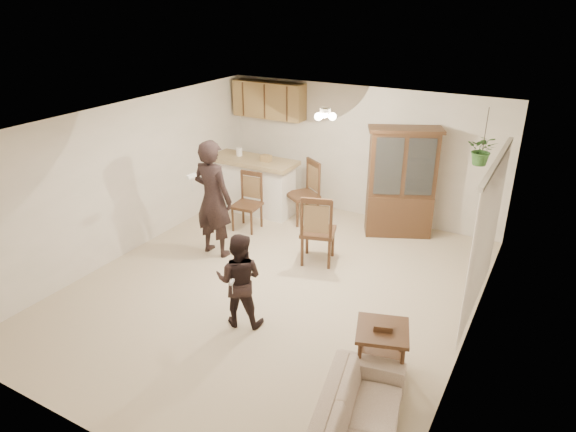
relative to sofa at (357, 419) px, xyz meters
The scene contains 23 objects.
floor 3.07m from the sofa, 135.62° to the left, with size 6.50×6.50×0.00m, color #C0B191.
ceiling 3.72m from the sofa, 135.62° to the left, with size 5.50×6.50×0.02m, color white.
wall_back 5.87m from the sofa, 112.03° to the left, with size 5.50×0.02×2.50m, color silver.
wall_front 2.60m from the sofa, 152.80° to the right, with size 5.50×0.02×2.50m, color silver.
wall_left 5.44m from the sofa, 156.61° to the left, with size 0.02×6.50×2.50m, color silver.
wall_right 2.38m from the sofa, 74.96° to the left, with size 0.02×6.50×2.50m, color silver.
breakfast_bar 6.03m from the sofa, 131.95° to the left, with size 1.60×0.55×1.00m, color white.
bar_top 6.06m from the sofa, 131.95° to the left, with size 1.75×0.70×0.08m, color tan.
upper_cabinets 6.83m from the sofa, 128.09° to the left, with size 1.50×0.34×0.70m, color olive.
vertical_blinds 3.16m from the sofa, 80.03° to the left, with size 0.06×2.30×2.10m, color silver, non-canonical shape.
ceiling_fixture 4.38m from the sofa, 120.69° to the left, with size 0.36×0.36×0.20m, color beige, non-canonical shape.
hanging_plant 4.77m from the sofa, 88.45° to the left, with size 0.43×0.37×0.48m, color #265120.
plant_cord 4.88m from the sofa, 88.45° to the left, with size 0.01×0.01×0.65m, color black.
sofa is the anchor object (origin of this frame).
adult 4.51m from the sofa, 143.86° to the left, with size 0.66×0.43×1.80m, color black.
child 2.45m from the sofa, 150.96° to the left, with size 0.66×0.51×1.35m, color black.
china_hutch 5.05m from the sofa, 103.69° to the left, with size 1.33×0.96×1.96m.
side_table 1.12m from the sofa, 98.09° to the left, with size 0.72×0.72×0.70m.
chair_bar 5.21m from the sofa, 134.85° to the left, with size 0.51×0.51×1.06m.
chair_hutch_left 5.40m from the sofa, 123.19° to the left, with size 0.73×0.73×1.18m.
chair_hutch_right 3.78m from the sofa, 121.69° to the left, with size 0.66×0.66×1.19m.
controller_adult 4.39m from the sofa, 149.05° to the left, with size 0.05×0.17×0.05m, color white.
controller_child 2.26m from the sofa, 156.24° to the left, with size 0.03×0.11×0.03m, color white.
Camera 1 is at (3.39, -5.64, 4.06)m, focal length 32.00 mm.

